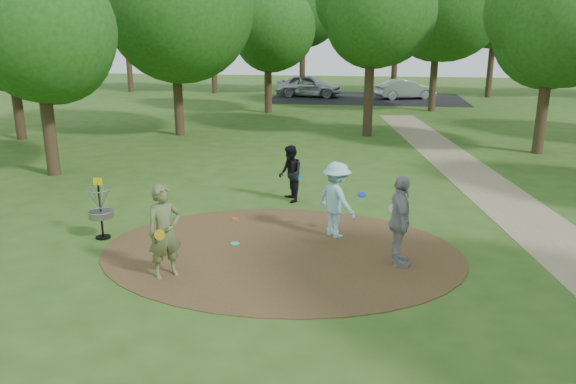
# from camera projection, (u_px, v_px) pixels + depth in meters

# --- Properties ---
(ground) EXTENTS (100.00, 100.00, 0.00)m
(ground) POSITION_uv_depth(u_px,v_px,m) (281.00, 252.00, 13.03)
(ground) COLOR #2D5119
(ground) RESTS_ON ground
(dirt_clearing) EXTENTS (8.40, 8.40, 0.02)m
(dirt_clearing) POSITION_uv_depth(u_px,v_px,m) (281.00, 251.00, 13.03)
(dirt_clearing) COLOR #47301C
(dirt_clearing) RESTS_ON ground
(footpath) EXTENTS (7.55, 39.89, 0.01)m
(footpath) POSITION_uv_depth(u_px,v_px,m) (548.00, 234.00, 14.10)
(footpath) COLOR #8C7A5B
(footpath) RESTS_ON ground
(parking_lot) EXTENTS (14.00, 8.00, 0.01)m
(parking_lot) POSITION_uv_depth(u_px,v_px,m) (367.00, 98.00, 41.31)
(parking_lot) COLOR black
(parking_lot) RESTS_ON ground
(player_observer_with_disc) EXTENTS (0.86, 0.83, 1.98)m
(player_observer_with_disc) POSITION_uv_depth(u_px,v_px,m) (165.00, 232.00, 11.47)
(player_observer_with_disc) COLOR #5D693D
(player_observer_with_disc) RESTS_ON ground
(player_throwing_with_disc) EXTENTS (1.44, 1.37, 1.90)m
(player_throwing_with_disc) POSITION_uv_depth(u_px,v_px,m) (336.00, 200.00, 13.75)
(player_throwing_with_disc) COLOR #95D8DE
(player_throwing_with_disc) RESTS_ON ground
(player_walking_with_disc) EXTENTS (0.90, 1.00, 1.69)m
(player_walking_with_disc) POSITION_uv_depth(u_px,v_px,m) (290.00, 174.00, 16.60)
(player_walking_with_disc) COLOR black
(player_walking_with_disc) RESTS_ON ground
(player_waiting_with_disc) EXTENTS (0.62, 1.24, 2.03)m
(player_waiting_with_disc) POSITION_uv_depth(u_px,v_px,m) (400.00, 221.00, 12.03)
(player_waiting_with_disc) COLOR #969699
(player_waiting_with_disc) RESTS_ON ground
(disc_ground_cyan) EXTENTS (0.22, 0.22, 0.02)m
(disc_ground_cyan) POSITION_uv_depth(u_px,v_px,m) (235.00, 243.00, 13.45)
(disc_ground_cyan) COLOR #19CCBC
(disc_ground_cyan) RESTS_ON dirt_clearing
(disc_ground_red) EXTENTS (0.22, 0.22, 0.02)m
(disc_ground_red) POSITION_uv_depth(u_px,v_px,m) (235.00, 219.00, 15.21)
(disc_ground_red) COLOR #E24216
(disc_ground_red) RESTS_ON dirt_clearing
(car_left) EXTENTS (5.10, 2.66, 1.66)m
(car_left) POSITION_uv_depth(u_px,v_px,m) (309.00, 86.00, 42.09)
(car_left) COLOR #A8AAB0
(car_left) RESTS_ON ground
(car_right) EXTENTS (4.51, 2.80, 1.40)m
(car_right) POSITION_uv_depth(u_px,v_px,m) (406.00, 89.00, 40.85)
(car_right) COLOR #B4B6BC
(car_right) RESTS_ON ground
(disc_golf_basket) EXTENTS (0.63, 0.63, 1.54)m
(disc_golf_basket) POSITION_uv_depth(u_px,v_px,m) (100.00, 204.00, 13.64)
(disc_golf_basket) COLOR black
(disc_golf_basket) RESTS_ON ground
(tree_ring) EXTENTS (37.71, 46.35, 9.77)m
(tree_ring) POSITION_uv_depth(u_px,v_px,m) (370.00, 18.00, 19.51)
(tree_ring) COLOR #332316
(tree_ring) RESTS_ON ground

